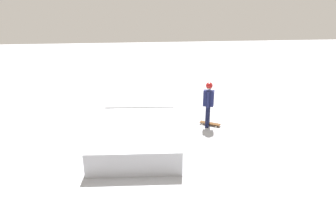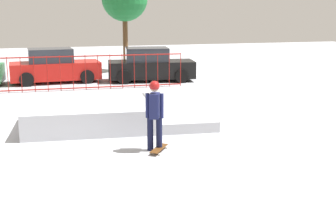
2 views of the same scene
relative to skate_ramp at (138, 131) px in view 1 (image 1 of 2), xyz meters
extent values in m
plane|color=#A8AAB2|center=(-1.23, -0.12, -0.32)|extent=(60.00, 60.00, 0.00)
cube|color=#B0B3BB|center=(-0.48, 0.04, 0.03)|extent=(3.80, 2.89, 0.70)
cube|color=#B0B3BB|center=(2.21, -0.18, -0.17)|extent=(2.01, 2.74, 0.30)
cylinder|color=gray|center=(1.32, -0.11, 0.38)|extent=(0.30, 2.60, 0.08)
cylinder|color=black|center=(0.94, -2.69, 0.09)|extent=(0.15, 0.15, 0.82)
cylinder|color=black|center=(0.74, -2.61, 0.09)|extent=(0.15, 0.15, 0.82)
cube|color=#191E4C|center=(0.84, -2.65, 0.80)|extent=(0.35, 0.44, 0.60)
cylinder|color=#191E4C|center=(1.00, -2.72, 0.80)|extent=(0.09, 0.09, 0.60)
cylinder|color=#191E4C|center=(0.68, -2.58, 0.80)|extent=(0.09, 0.09, 0.60)
sphere|color=tan|center=(0.84, -2.65, 1.25)|extent=(0.22, 0.22, 0.22)
sphere|color=#A51919|center=(0.84, -2.65, 1.28)|extent=(0.25, 0.25, 0.25)
cube|color=#593314|center=(0.91, -2.78, -0.23)|extent=(0.61, 0.78, 0.02)
cylinder|color=silver|center=(0.85, -3.08, -0.29)|extent=(0.06, 0.06, 0.06)
cylinder|color=silver|center=(0.66, -2.95, -0.29)|extent=(0.06, 0.06, 0.06)
cylinder|color=silver|center=(1.16, -2.61, -0.29)|extent=(0.06, 0.06, 0.06)
cylinder|color=silver|center=(0.97, -2.48, -0.29)|extent=(0.06, 0.06, 0.06)
camera|label=1|loc=(-8.74, 0.12, 3.95)|focal=29.95mm
camera|label=2|loc=(-1.73, -13.03, 3.06)|focal=48.67mm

